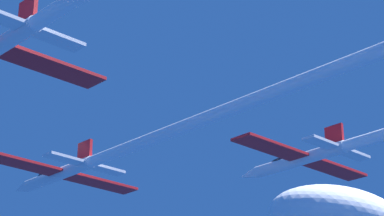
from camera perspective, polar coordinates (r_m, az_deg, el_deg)
The scene contains 1 object.
jet_lead at distance 70.89m, azimuth -4.26°, elevation -2.71°, with size 17.74×46.33×2.94m.
Camera 1 is at (-41.13, -62.98, -24.58)m, focal length 74.51 mm.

